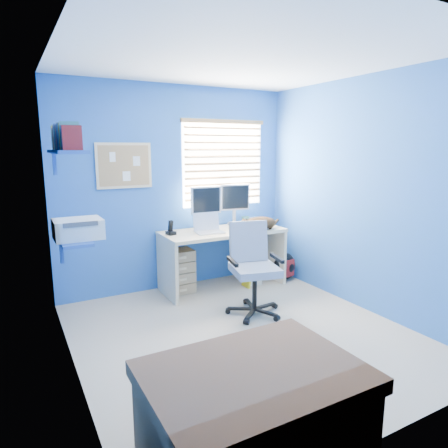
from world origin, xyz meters
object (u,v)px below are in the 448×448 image
tower_pc (248,264)px  desk (223,259)px  office_chair (253,280)px  laptop (209,224)px  cat (260,223)px

tower_pc → desk: bearing=-168.1°
desk → office_chair: 0.87m
laptop → office_chair: bearing=-74.9°
office_chair → cat: bearing=52.1°
laptop → tower_pc: bearing=16.3°
desk → tower_pc: 0.43m
desk → office_chair: (-0.10, -0.86, -0.01)m
desk → cat: bearing=-26.3°
cat → office_chair: size_ratio=0.48×
cat → desk: bearing=144.2°
office_chair → tower_pc: bearing=60.9°
cat → laptop: bearing=157.4°
desk → laptop: (-0.22, -0.06, 0.48)m
desk → office_chair: office_chair is taller
tower_pc → office_chair: size_ratio=0.46×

